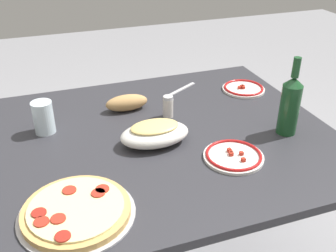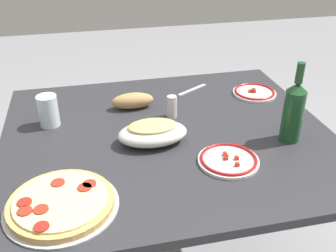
# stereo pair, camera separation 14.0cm
# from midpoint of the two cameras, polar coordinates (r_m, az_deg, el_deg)

# --- Properties ---
(dining_table) EXTENTS (1.17, 1.02, 0.73)m
(dining_table) POSITION_cam_midpoint_polar(r_m,az_deg,el_deg) (1.48, -2.72, -5.01)
(dining_table) COLOR #2D2D33
(dining_table) RESTS_ON ground
(pepperoni_pizza) EXTENTS (0.31, 0.31, 0.03)m
(pepperoni_pizza) POSITION_cam_midpoint_polar(r_m,az_deg,el_deg) (1.11, -16.77, -11.83)
(pepperoni_pizza) COLOR #B7B7BC
(pepperoni_pizza) RESTS_ON dining_table
(baked_pasta_dish) EXTENTS (0.24, 0.15, 0.08)m
(baked_pasta_dish) POSITION_cam_midpoint_polar(r_m,az_deg,el_deg) (1.34, -4.93, -1.07)
(baked_pasta_dish) COLOR white
(baked_pasta_dish) RESTS_ON dining_table
(wine_bottle) EXTENTS (0.07, 0.07, 0.28)m
(wine_bottle) POSITION_cam_midpoint_polar(r_m,az_deg,el_deg) (1.42, 14.58, 3.01)
(wine_bottle) COLOR #194723
(wine_bottle) RESTS_ON dining_table
(water_glass) EXTENTS (0.07, 0.07, 0.12)m
(water_glass) POSITION_cam_midpoint_polar(r_m,az_deg,el_deg) (1.49, -20.21, 1.11)
(water_glass) COLOR silver
(water_glass) RESTS_ON dining_table
(side_plate_near) EXTENTS (0.20, 0.20, 0.02)m
(side_plate_near) POSITION_cam_midpoint_polar(r_m,az_deg,el_deg) (1.29, 6.40, -4.41)
(side_plate_near) COLOR white
(side_plate_near) RESTS_ON dining_table
(side_plate_far) EXTENTS (0.19, 0.19, 0.02)m
(side_plate_far) POSITION_cam_midpoint_polar(r_m,az_deg,el_deg) (1.77, 8.65, 5.35)
(side_plate_far) COLOR white
(side_plate_far) RESTS_ON dining_table
(bread_loaf) EXTENTS (0.17, 0.07, 0.06)m
(bread_loaf) POSITION_cam_midpoint_polar(r_m,az_deg,el_deg) (1.58, -8.54, 3.29)
(bread_loaf) COLOR tan
(bread_loaf) RESTS_ON dining_table
(spice_shaker) EXTENTS (0.04, 0.04, 0.09)m
(spice_shaker) POSITION_cam_midpoint_polar(r_m,az_deg,el_deg) (1.51, -2.65, 2.74)
(spice_shaker) COLOR silver
(spice_shaker) RESTS_ON dining_table
(fork_left) EXTENTS (0.15, 0.10, 0.00)m
(fork_left) POSITION_cam_midpoint_polar(r_m,az_deg,el_deg) (1.76, -0.21, 5.34)
(fork_left) COLOR #B7B7BC
(fork_left) RESTS_ON dining_table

